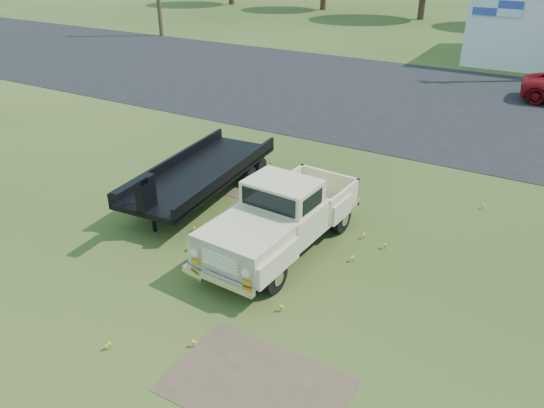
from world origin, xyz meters
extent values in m
plane|color=#293E14|center=(0.00, 0.00, 0.00)|extent=(140.00, 140.00, 0.00)
cube|color=black|center=(0.00, 15.00, 0.00)|extent=(90.00, 14.00, 0.02)
cube|color=brown|center=(1.50, -3.00, 0.00)|extent=(3.00, 2.00, 0.01)
cube|color=brown|center=(-2.00, 3.50, 0.00)|extent=(2.20, 1.60, 0.01)
cube|color=silver|center=(0.50, 22.95, 3.20)|extent=(2.50, 0.08, 0.80)
camera|label=1|loc=(5.00, -8.52, 6.82)|focal=35.00mm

